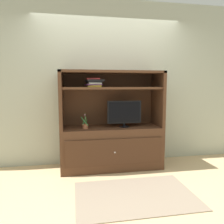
% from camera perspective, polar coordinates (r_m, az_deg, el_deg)
% --- Properties ---
extents(ground_plane, '(8.00, 8.00, 0.00)m').
position_cam_1_polar(ground_plane, '(3.41, 1.09, -16.51)').
color(ground_plane, tan).
extents(painted_rear_wall, '(6.00, 0.10, 2.80)m').
position_cam_1_polar(painted_rear_wall, '(3.87, -1.06, 7.57)').
color(painted_rear_wall, '#ADB29E').
rests_on(painted_rear_wall, ground_plane).
extents(area_rug, '(1.47, 0.96, 0.01)m').
position_cam_1_polar(area_rug, '(2.91, 6.02, -20.81)').
color(area_rug, gray).
rests_on(area_rug, ground_plane).
extents(media_console, '(1.64, 0.59, 1.58)m').
position_cam_1_polar(media_console, '(3.63, -0.16, -6.57)').
color(media_console, '#4C2D1C').
rests_on(media_console, ground_plane).
extents(tv_monitor, '(0.56, 0.17, 0.43)m').
position_cam_1_polar(tv_monitor, '(3.53, 3.25, -0.26)').
color(tv_monitor, black).
rests_on(tv_monitor, media_console).
extents(potted_plant, '(0.12, 0.10, 0.24)m').
position_cam_1_polar(potted_plant, '(3.48, -7.01, -3.61)').
color(potted_plant, '#B26642').
rests_on(potted_plant, media_console).
extents(magazine_stack, '(0.30, 0.32, 0.14)m').
position_cam_1_polar(magazine_stack, '(3.49, -4.70, 7.69)').
color(magazine_stack, gold).
rests_on(magazine_stack, media_console).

